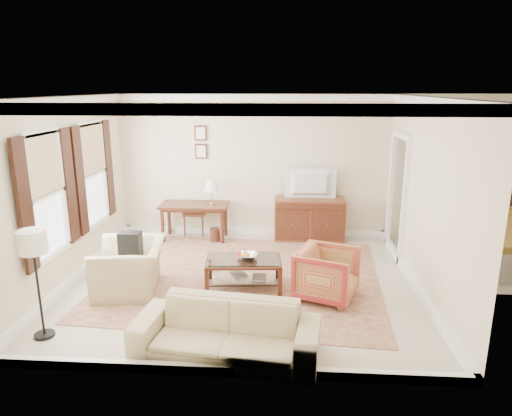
# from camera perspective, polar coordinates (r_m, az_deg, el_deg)

# --- Properties ---
(room_shell) EXTENTS (5.51, 5.01, 2.91)m
(room_shell) POSITION_cam_1_polar(r_m,az_deg,el_deg) (6.80, -1.88, 10.18)
(room_shell) COLOR beige
(room_shell) RESTS_ON ground
(annex_bedroom) EXTENTS (3.00, 2.70, 2.90)m
(annex_bedroom) POSITION_cam_1_polar(r_m,az_deg,el_deg) (9.18, 28.27, -3.98)
(annex_bedroom) COLOR beige
(annex_bedroom) RESTS_ON ground
(window_front) EXTENTS (0.12, 1.56, 1.80)m
(window_front) POSITION_cam_1_polar(r_m,az_deg,el_deg) (7.08, -24.72, 1.44)
(window_front) COLOR #CCB284
(window_front) RESTS_ON room_shell
(window_rear) EXTENTS (0.12, 1.56, 1.80)m
(window_rear) POSITION_cam_1_polar(r_m,az_deg,el_deg) (8.49, -19.70, 3.99)
(window_rear) COLOR #CCB284
(window_rear) RESTS_ON room_shell
(doorway) EXTENTS (0.10, 1.12, 2.25)m
(doorway) POSITION_cam_1_polar(r_m,az_deg,el_deg) (8.72, 17.24, 1.27)
(doorway) COLOR white
(doorway) RESTS_ON room_shell
(rug) EXTENTS (4.65, 4.07, 0.01)m
(rug) POSITION_cam_1_polar(r_m,az_deg,el_deg) (7.59, -1.68, -8.60)
(rug) COLOR brown
(rug) RESTS_ON room_shell
(writing_desk) EXTENTS (1.36, 0.68, 0.74)m
(writing_desk) POSITION_cam_1_polar(r_m,az_deg,el_deg) (9.31, -7.72, -0.14)
(writing_desk) COLOR #4C2315
(writing_desk) RESTS_ON room_shell
(desk_chair) EXTENTS (0.55, 0.55, 1.05)m
(desk_chair) POSITION_cam_1_polar(r_m,az_deg,el_deg) (9.68, -7.65, -0.21)
(desk_chair) COLOR brown
(desk_chair) RESTS_ON room_shell
(desk_lamp) EXTENTS (0.32, 0.32, 0.50)m
(desk_lamp) POSITION_cam_1_polar(r_m,az_deg,el_deg) (9.16, -5.52, 1.99)
(desk_lamp) COLOR silver
(desk_lamp) RESTS_ON writing_desk
(framed_prints) EXTENTS (0.25, 0.04, 0.68)m
(framed_prints) POSITION_cam_1_polar(r_m,az_deg,el_deg) (9.44, -6.91, 8.18)
(framed_prints) COLOR #4C2315
(framed_prints) RESTS_ON room_shell
(sideboard) EXTENTS (1.40, 0.54, 0.86)m
(sideboard) POSITION_cam_1_polar(r_m,az_deg,el_deg) (9.33, 6.68, -1.36)
(sideboard) COLOR brown
(sideboard) RESTS_ON room_shell
(tv) EXTENTS (0.98, 0.56, 0.13)m
(tv) POSITION_cam_1_polar(r_m,az_deg,el_deg) (9.10, 6.86, 4.18)
(tv) COLOR black
(tv) RESTS_ON sideboard
(coffee_table) EXTENTS (1.20, 0.77, 0.49)m
(coffee_table) POSITION_cam_1_polar(r_m,az_deg,el_deg) (7.07, -1.56, -7.17)
(coffee_table) COLOR #4C2315
(coffee_table) RESTS_ON room_shell
(fruit_bowl) EXTENTS (0.42, 0.42, 0.10)m
(fruit_bowl) POSITION_cam_1_polar(r_m,az_deg,el_deg) (7.02, -1.06, -5.90)
(fruit_bowl) COLOR silver
(fruit_bowl) RESTS_ON coffee_table
(book_a) EXTENTS (0.26, 0.17, 0.38)m
(book_a) POSITION_cam_1_polar(r_m,az_deg,el_deg) (7.19, -2.99, -8.39)
(book_a) COLOR brown
(book_a) RESTS_ON coffee_table
(book_b) EXTENTS (0.28, 0.03, 0.38)m
(book_b) POSITION_cam_1_polar(r_m,az_deg,el_deg) (7.13, -0.46, -8.61)
(book_b) COLOR brown
(book_b) RESTS_ON coffee_table
(striped_armchair) EXTENTS (1.00, 1.03, 0.84)m
(striped_armchair) POSITION_cam_1_polar(r_m,az_deg,el_deg) (6.81, 8.87, -7.85)
(striped_armchair) COLOR maroon
(striped_armchair) RESTS_ON room_shell
(club_armchair) EXTENTS (0.91, 1.25, 1.00)m
(club_armchair) POSITION_cam_1_polar(r_m,az_deg,el_deg) (7.21, -15.55, -6.21)
(club_armchair) COLOR tan
(club_armchair) RESTS_ON room_shell
(backpack) EXTENTS (0.25, 0.34, 0.40)m
(backpack) POSITION_cam_1_polar(r_m,az_deg,el_deg) (7.14, -15.44, -4.26)
(backpack) COLOR black
(backpack) RESTS_ON club_armchair
(sofa) EXTENTS (2.19, 0.89, 0.83)m
(sofa) POSITION_cam_1_polar(r_m,az_deg,el_deg) (5.40, -3.78, -14.14)
(sofa) COLOR tan
(sofa) RESTS_ON room_shell
(floor_lamp) EXTENTS (0.34, 0.34, 1.40)m
(floor_lamp) POSITION_cam_1_polar(r_m,az_deg,el_deg) (6.07, -26.09, -4.72)
(floor_lamp) COLOR black
(floor_lamp) RESTS_ON room_shell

